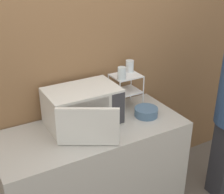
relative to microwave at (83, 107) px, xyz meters
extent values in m
cube|color=olive|center=(0.03, 0.28, 0.27)|extent=(8.00, 0.06, 2.60)
cube|color=#B7B2A8|center=(0.03, -0.09, -0.59)|extent=(1.51, 0.66, 0.88)
cube|color=silver|center=(0.01, 0.02, 0.00)|extent=(0.57, 0.36, 0.30)
cube|color=#B7B2A8|center=(-0.06, -0.16, 0.00)|extent=(0.41, 0.01, 0.26)
cube|color=#333338|center=(0.23, -0.17, 0.00)|extent=(0.11, 0.01, 0.27)
cube|color=silver|center=(-0.09, -0.29, 0.00)|extent=(0.40, 0.25, 0.29)
cylinder|color=white|center=(0.34, 0.00, 0.00)|extent=(0.01, 0.01, 0.30)
cylinder|color=white|center=(0.57, 0.00, 0.00)|extent=(0.01, 0.01, 0.30)
cylinder|color=white|center=(0.34, 0.19, 0.00)|extent=(0.01, 0.01, 0.30)
cylinder|color=white|center=(0.57, 0.19, 0.00)|extent=(0.01, 0.01, 0.30)
cube|color=white|center=(0.45, 0.09, 0.00)|extent=(0.24, 0.20, 0.01)
cube|color=white|center=(0.45, 0.09, 0.15)|extent=(0.24, 0.20, 0.01)
cylinder|color=silver|center=(0.38, 0.04, 0.20)|extent=(0.07, 0.07, 0.10)
cylinder|color=silver|center=(0.53, 0.15, 0.20)|extent=(0.07, 0.07, 0.10)
cylinder|color=slate|center=(0.52, -0.13, -0.15)|extent=(0.11, 0.11, 0.01)
cylinder|color=slate|center=(0.52, -0.13, -0.11)|extent=(0.20, 0.20, 0.07)
camera|label=1|loc=(-0.88, -2.00, 1.11)|focal=50.00mm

